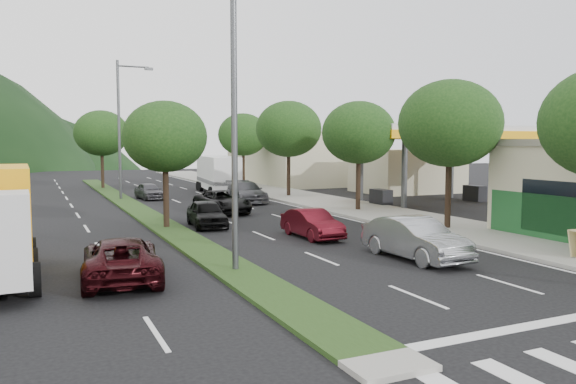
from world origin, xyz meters
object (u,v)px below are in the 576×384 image
tree_med_far (101,133)px  car_queue_b (246,192)px  sedan_silver (415,238)px  tree_r_d (289,129)px  streetlight_near (240,97)px  streetlight_mid (122,123)px  tree_r_b (450,124)px  suv_maroon (121,259)px  car_queue_d (222,202)px  car_queue_c (312,224)px  tree_r_e (243,135)px  motorhome (218,174)px  tree_med_near (165,137)px  car_queue_a (207,214)px  tree_r_c (359,133)px  car_queue_e (149,191)px

tree_med_far → car_queue_b: size_ratio=1.38×
sedan_silver → tree_r_d: bearing=74.4°
streetlight_near → streetlight_mid: same height
tree_r_b → streetlight_near: size_ratio=0.69×
tree_r_d → sedan_silver: (-5.51, -22.74, -4.43)m
suv_maroon → car_queue_d: car_queue_d is taller
car_queue_c → car_queue_d: car_queue_d is taller
tree_r_e → car_queue_b: 13.51m
tree_r_e → tree_r_d: bearing=-90.0°
motorhome → car_queue_c: bearing=-91.0°
tree_med_far → motorhome: bearing=-45.9°
car_queue_b → car_queue_d: car_queue_b is taller
tree_med_far → tree_med_near: bearing=-90.0°
car_queue_b → streetlight_near: bearing=-106.5°
tree_r_d → tree_r_e: size_ratio=1.07×
streetlight_near → car_queue_c: (5.03, 4.86, -4.96)m
car_queue_c → tree_med_far: bearing=98.2°
tree_r_e → tree_med_far: bearing=161.6°
car_queue_d → tree_r_b: bearing=-59.8°
car_queue_c → car_queue_d: (-0.85, 10.00, 0.04)m
tree_med_near → car_queue_c: (5.24, -5.14, -3.80)m
tree_r_e → streetlight_near: size_ratio=0.67×
tree_r_b → sedan_silver: 8.44m
tree_r_d → sedan_silver: tree_r_d is taller
tree_r_d → car_queue_b: (-4.24, -2.14, -4.45)m
car_queue_a → car_queue_b: car_queue_b is taller
tree_med_far → sedan_silver: 37.55m
tree_r_d → car_queue_c: size_ratio=1.89×
streetlight_mid → car_queue_d: (4.18, -10.14, -4.92)m
tree_r_c → car_queue_a: size_ratio=1.66×
streetlight_mid → car_queue_c: bearing=-76.0°
streetlight_mid → car_queue_e: size_ratio=2.78×
tree_med_near → streetlight_mid: 15.05m
sedan_silver → motorhome: size_ratio=0.56×
tree_r_e → tree_med_far: tree_med_far is taller
tree_r_b → car_queue_d: size_ratio=1.45×
streetlight_mid → car_queue_d: size_ratio=2.09×
tree_r_e → motorhome: (-3.84, -4.43, -3.27)m
tree_r_c → car_queue_d: bearing=159.4°
streetlight_near → car_queue_a: size_ratio=2.57×
tree_r_c → tree_r_e: (0.00, 20.00, 0.14)m
streetlight_mid → motorhome: 9.25m
sedan_silver → car_queue_e: (-4.49, 25.60, -0.13)m
tree_med_far → suv_maroon: tree_med_far is taller
sedan_silver → suv_maroon: 10.03m
tree_r_b → car_queue_c: (-6.76, 0.86, -4.41)m
tree_r_e → car_queue_e: tree_r_e is taller
car_queue_e → car_queue_c: bearing=-86.8°
tree_r_e → car_queue_c: 28.29m
tree_r_e → motorhome: tree_r_e is taller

